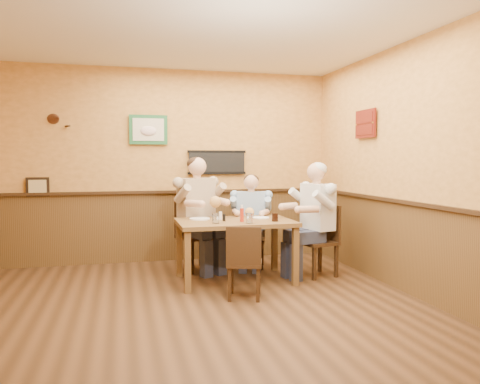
# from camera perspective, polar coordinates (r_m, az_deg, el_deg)

# --- Properties ---
(room) EXTENTS (5.02, 5.03, 2.81)m
(room) POSITION_cam_1_polar(r_m,az_deg,el_deg) (4.63, -5.30, 6.36)
(room) COLOR #372110
(room) RESTS_ON ground
(dining_table) EXTENTS (1.40, 0.90, 0.75)m
(dining_table) POSITION_cam_1_polar(r_m,az_deg,el_deg) (5.74, -0.61, -4.38)
(dining_table) COLOR brown
(dining_table) RESTS_ON ground
(chair_back_left) EXTENTS (0.58, 0.58, 0.96)m
(chair_back_left) POSITION_cam_1_polar(r_m,az_deg,el_deg) (6.35, -5.34, -5.21)
(chair_back_left) COLOR #362211
(chair_back_left) RESTS_ON ground
(chair_back_right) EXTENTS (0.48, 0.48, 0.81)m
(chair_back_right) POSITION_cam_1_polar(r_m,az_deg,el_deg) (6.50, 1.38, -5.64)
(chair_back_right) COLOR #362211
(chair_back_right) RESTS_ON ground
(chair_right_end) EXTENTS (0.51, 0.51, 0.91)m
(chair_right_end) POSITION_cam_1_polar(r_m,az_deg,el_deg) (6.09, 9.41, -5.86)
(chair_right_end) COLOR #362211
(chair_right_end) RESTS_ON ground
(chair_near_side) EXTENTS (0.46, 0.46, 0.80)m
(chair_near_side) POSITION_cam_1_polar(r_m,az_deg,el_deg) (5.09, 0.56, -8.45)
(chair_near_side) COLOR #362211
(chair_near_side) RESTS_ON ground
(diner_tan_shirt) EXTENTS (0.82, 0.82, 1.37)m
(diner_tan_shirt) POSITION_cam_1_polar(r_m,az_deg,el_deg) (6.32, -5.35, -3.38)
(diner_tan_shirt) COLOR tan
(diner_tan_shirt) RESTS_ON ground
(diner_blue_polo) EXTENTS (0.68, 0.68, 1.16)m
(diner_blue_polo) POSITION_cam_1_polar(r_m,az_deg,el_deg) (6.48, 1.38, -4.13)
(diner_blue_polo) COLOR #85A3C7
(diner_blue_polo) RESTS_ON ground
(diner_white_elder) EXTENTS (0.72, 0.72, 1.31)m
(diner_white_elder) POSITION_cam_1_polar(r_m,az_deg,el_deg) (6.06, 9.43, -4.03)
(diner_white_elder) COLOR silver
(diner_white_elder) RESTS_ON ground
(water_glass_left) EXTENTS (0.10, 0.10, 0.12)m
(water_glass_left) POSITION_cam_1_polar(r_m,az_deg,el_deg) (5.45, -3.00, -3.21)
(water_glass_left) COLOR silver
(water_glass_left) RESTS_ON dining_table
(water_glass_mid) EXTENTS (0.09, 0.09, 0.12)m
(water_glass_mid) POSITION_cam_1_polar(r_m,az_deg,el_deg) (5.45, 1.15, -3.22)
(water_glass_mid) COLOR white
(water_glass_mid) RESTS_ON dining_table
(cola_tumbler) EXTENTS (0.09, 0.09, 0.10)m
(cola_tumbler) POSITION_cam_1_polar(r_m,az_deg,el_deg) (5.64, 4.29, -3.09)
(cola_tumbler) COLOR black
(cola_tumbler) RESTS_ON dining_table
(hot_sauce_bottle) EXTENTS (0.05, 0.05, 0.18)m
(hot_sauce_bottle) POSITION_cam_1_polar(r_m,az_deg,el_deg) (5.59, 0.23, -2.71)
(hot_sauce_bottle) COLOR #B72913
(hot_sauce_bottle) RESTS_ON dining_table
(salt_shaker) EXTENTS (0.04, 0.04, 0.10)m
(salt_shaker) POSITION_cam_1_polar(r_m,az_deg,el_deg) (5.77, -2.39, -2.91)
(salt_shaker) COLOR white
(salt_shaker) RESTS_ON dining_table
(pepper_shaker) EXTENTS (0.04, 0.04, 0.08)m
(pepper_shaker) POSITION_cam_1_polar(r_m,az_deg,el_deg) (5.64, -1.95, -3.15)
(pepper_shaker) COLOR black
(pepper_shaker) RESTS_ON dining_table
(plate_far_left) EXTENTS (0.32, 0.32, 0.02)m
(plate_far_left) POSITION_cam_1_polar(r_m,az_deg,el_deg) (5.83, -4.94, -3.26)
(plate_far_left) COLOR white
(plate_far_left) RESTS_ON dining_table
(plate_far_right) EXTENTS (0.25, 0.25, 0.01)m
(plate_far_right) POSITION_cam_1_polar(r_m,az_deg,el_deg) (5.94, 2.56, -3.14)
(plate_far_right) COLOR white
(plate_far_right) RESTS_ON dining_table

